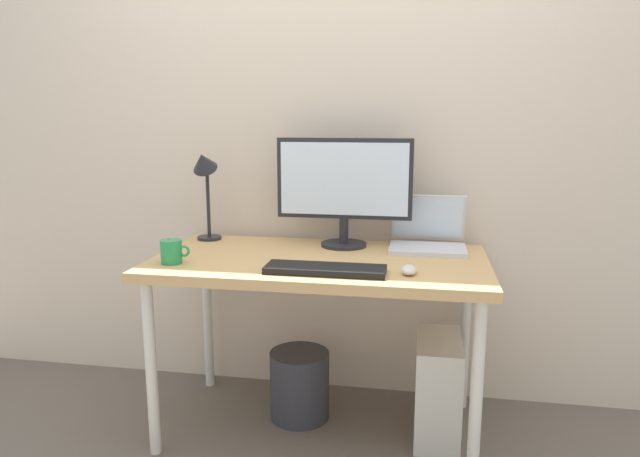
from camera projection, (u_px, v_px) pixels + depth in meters
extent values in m
plane|color=#665B51|center=(320.00, 427.00, 2.47)|extent=(6.00, 6.00, 0.00)
cube|color=beige|center=(336.00, 118.00, 2.62)|extent=(4.40, 0.04, 2.60)
cube|color=tan|center=(320.00, 262.00, 2.33)|extent=(1.33, 0.72, 0.04)
cylinder|color=silver|center=(151.00, 369.00, 2.21)|extent=(0.04, 0.04, 0.71)
cylinder|color=silver|center=(476.00, 395.00, 2.00)|extent=(0.04, 0.04, 0.71)
cylinder|color=silver|center=(208.00, 317.00, 2.79)|extent=(0.04, 0.04, 0.71)
cylinder|color=silver|center=(465.00, 333.00, 2.58)|extent=(0.04, 0.04, 0.71)
cylinder|color=#232328|center=(344.00, 244.00, 2.53)|extent=(0.20, 0.20, 0.01)
cylinder|color=#232328|center=(344.00, 231.00, 2.52)|extent=(0.04, 0.04, 0.11)
cube|color=#232328|center=(344.00, 179.00, 2.47)|extent=(0.59, 0.03, 0.35)
cube|color=white|center=(344.00, 179.00, 2.46)|extent=(0.55, 0.01, 0.31)
cube|color=silver|center=(427.00, 249.00, 2.43)|extent=(0.32, 0.22, 0.02)
cube|color=silver|center=(428.00, 218.00, 2.54)|extent=(0.32, 0.06, 0.21)
cube|color=white|center=(428.00, 217.00, 2.53)|extent=(0.30, 0.05, 0.18)
cylinder|color=#232328|center=(209.00, 238.00, 2.67)|extent=(0.11, 0.11, 0.01)
cylinder|color=#232328|center=(208.00, 202.00, 2.64)|extent=(0.02, 0.02, 0.32)
cone|color=#232328|center=(203.00, 162.00, 2.56)|extent=(0.11, 0.14, 0.13)
cube|color=black|center=(325.00, 269.00, 2.10)|extent=(0.44, 0.14, 0.02)
ellipsoid|color=silver|center=(409.00, 270.00, 2.07)|extent=(0.06, 0.09, 0.03)
cylinder|color=#268C4C|center=(171.00, 252.00, 2.22)|extent=(0.08, 0.08, 0.09)
torus|color=#268C4C|center=(184.00, 251.00, 2.21)|extent=(0.05, 0.01, 0.05)
cube|color=silver|center=(438.00, 388.00, 2.37)|extent=(0.18, 0.36, 0.42)
cylinder|color=#333338|center=(300.00, 385.00, 2.53)|extent=(0.26, 0.26, 0.30)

